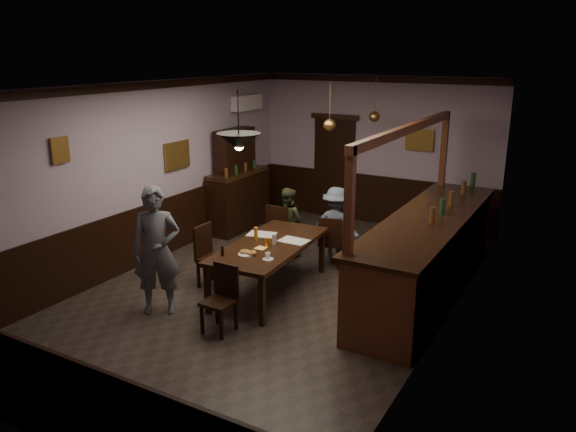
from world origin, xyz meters
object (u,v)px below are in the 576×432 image
Objects in this scene: dining_table at (269,248)px; person_standing at (157,251)px; chair_far_right at (331,240)px; person_seated_left at (288,221)px; pendant_brass_mid at (329,125)px; chair_far_left at (280,230)px; chair_near at (222,295)px; coffee_cup at (268,255)px; pendant_brass_far at (374,117)px; pendant_iron at (239,142)px; bar_counter at (428,253)px; person_seated_right at (336,225)px; soda_can at (267,242)px; sideboard at (237,189)px; chair_side at (209,253)px.

person_standing is (-0.96, -1.32, 0.20)m from dining_table.
chair_far_right is 0.96m from person_seated_left.
chair_far_left is at bearing -147.92° from pendant_brass_mid.
coffee_cup is (0.20, 0.79, 0.32)m from chair_near.
dining_table is at bearing 112.96° from chair_far_left.
chair_far_left is at bearing -114.81° from pendant_brass_far.
chair_far_left is at bearing 106.39° from pendant_iron.
bar_counter is at bearing 5.95° from person_standing.
chair_near is at bearing -85.25° from pendant_iron.
pendant_iron reaches higher than dining_table.
soda_can is at bearing 77.52° from person_seated_right.
dining_table is 1.28× the size of person_standing.
coffee_cup is 1.60m from pendant_iron.
person_seated_left is at bearing 110.19° from dining_table.
sideboard is at bearing 163.86° from bar_counter.
bar_counter reaches higher than chair_near.
person_seated_left is 0.60× the size of sideboard.
chair_far_right is 7.29× the size of soda_can.
chair_far_right reaches higher than soda_can.
chair_side is 0.79× the size of person_seated_left.
person_standing is at bearing -110.25° from pendant_brass_mid.
coffee_cup is at bearing -49.22° from sideboard.
bar_counter is (1.73, 1.65, -0.18)m from coffee_cup.
coffee_cup is (-0.04, -2.11, 0.15)m from person_seated_right.
person_standing is at bearing 47.20° from chair_far_right.
pendant_brass_far reaches higher than person_seated_left.
dining_table is 2.59× the size of chair_far_right.
chair_near is 1.26m from soda_can.
pendant_brass_far is at bearing 17.93° from sideboard.
person_seated_left reaches higher than soda_can.
soda_can is at bearing 112.44° from chair_far_left.
chair_far_right is 1.87m from pendant_brass_mid.
chair_side is 1.00m from soda_can.
coffee_cup is at bearing 86.70° from person_seated_right.
coffee_cup is at bearing -57.81° from soda_can.
sideboard is 2.47× the size of pendant_brass_far.
person_standing is (-0.05, -1.06, 0.36)m from chair_side.
chair_far_right is at bearing 81.40° from pendant_iron.
coffee_cup is 2.40m from bar_counter.
pendant_brass_far is (0.24, 4.47, 1.82)m from chair_near.
chair_side is at bearing 88.85° from person_seated_left.
bar_counter is at bearing 162.54° from person_seated_right.
coffee_cup is at bearing -1.16° from person_standing.
chair_side is at bearing -110.21° from pendant_brass_far.
pendant_brass_far reaches higher than soda_can.
person_seated_right is at bearing -98.74° from chair_far_right.
chair_side is at bearing -64.09° from sideboard.
pendant_iron reaches higher than person_seated_left.
pendant_brass_mid is (2.31, -0.67, 1.50)m from sideboard.
pendant_iron is at bearing 80.98° from person_seated_right.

